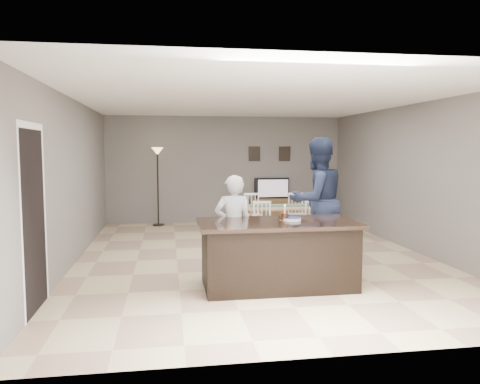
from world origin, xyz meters
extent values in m
plane|color=tan|center=(0.00, 0.00, 0.00)|extent=(8.00, 8.00, 0.00)
plane|color=slate|center=(0.00, 4.00, 1.35)|extent=(6.00, 0.00, 6.00)
plane|color=slate|center=(0.00, -4.00, 1.35)|extent=(6.00, 0.00, 6.00)
plane|color=slate|center=(-3.00, 0.00, 1.35)|extent=(0.00, 8.00, 8.00)
plane|color=slate|center=(3.00, 0.00, 1.35)|extent=(0.00, 8.00, 8.00)
plane|color=white|center=(0.00, 0.00, 2.70)|extent=(8.00, 8.00, 0.00)
cube|color=black|center=(0.00, -1.80, 0.42)|extent=(2.00, 1.00, 0.85)
cube|color=black|center=(0.00, -1.80, 0.88)|extent=(2.15, 1.10, 0.05)
cube|color=brown|center=(1.20, 3.77, 0.30)|extent=(1.20, 0.40, 0.60)
imported|color=black|center=(1.20, 3.84, 0.86)|extent=(0.91, 0.12, 0.53)
plane|color=orange|center=(1.20, 3.76, 0.87)|extent=(0.78, 0.00, 0.78)
cube|color=black|center=(0.75, 3.98, 1.75)|extent=(0.30, 0.02, 0.38)
cube|color=black|center=(1.55, 3.98, 1.75)|extent=(0.30, 0.02, 0.38)
plane|color=black|center=(-2.99, -2.30, 1.05)|extent=(0.00, 2.10, 2.10)
plane|color=white|center=(-2.99, -2.30, 2.14)|extent=(0.00, 1.02, 1.02)
imported|color=silver|center=(-0.53, -1.25, 0.75)|extent=(0.56, 0.38, 1.50)
imported|color=#171E34|center=(0.95, -0.57, 1.03)|extent=(1.20, 1.05, 2.06)
cylinder|color=gold|center=(0.11, -1.72, 0.90)|extent=(0.14, 0.14, 0.00)
cylinder|color=#34190E|center=(0.11, -1.72, 0.95)|extent=(0.10, 0.10, 0.09)
cylinder|color=white|center=(0.11, -1.72, 1.05)|extent=(0.02, 0.02, 0.10)
sphere|color=#FFBF4C|center=(0.11, -1.72, 1.11)|extent=(0.02, 0.02, 0.02)
cylinder|color=white|center=(0.21, -1.76, 0.91)|extent=(0.24, 0.24, 0.01)
cylinder|color=white|center=(0.21, -1.76, 0.92)|extent=(0.24, 0.24, 0.01)
cylinder|color=white|center=(0.21, -1.76, 0.93)|extent=(0.24, 0.24, 0.01)
cylinder|color=#2E438F|center=(0.21, -1.76, 0.94)|extent=(0.25, 0.25, 0.00)
cube|color=#A17D57|center=(0.84, 1.52, 0.67)|extent=(1.50, 0.90, 0.04)
cylinder|color=#A17D57|center=(0.17, 1.22, 0.32)|extent=(0.05, 0.05, 0.65)
cylinder|color=#A17D57|center=(1.52, 1.82, 0.32)|extent=(0.05, 0.05, 0.65)
cube|color=#3B6A53|center=(0.84, 1.52, 0.69)|extent=(1.29, 0.39, 0.01)
cube|color=white|center=(0.31, 0.91, 0.41)|extent=(0.40, 0.39, 0.04)
cylinder|color=white|center=(0.14, 0.77, 0.20)|extent=(0.03, 0.03, 0.39)
cylinder|color=white|center=(0.47, 1.05, 0.20)|extent=(0.03, 0.03, 0.39)
cube|color=white|center=(0.30, 0.75, 0.87)|extent=(0.35, 0.05, 0.05)
cube|color=white|center=(1.31, 0.86, 0.41)|extent=(0.40, 0.39, 0.04)
cylinder|color=white|center=(1.15, 0.72, 0.20)|extent=(0.03, 0.03, 0.39)
cylinder|color=white|center=(1.47, 0.99, 0.20)|extent=(0.03, 0.03, 0.39)
cube|color=white|center=(1.30, 0.69, 0.87)|extent=(0.35, 0.05, 0.05)
cube|color=white|center=(0.38, 2.19, 0.41)|extent=(0.40, 0.39, 0.04)
cylinder|color=white|center=(0.54, 2.32, 0.20)|extent=(0.03, 0.03, 0.39)
cylinder|color=white|center=(0.21, 2.05, 0.20)|extent=(0.03, 0.03, 0.39)
cube|color=white|center=(0.38, 2.35, 0.87)|extent=(0.35, 0.05, 0.05)
cube|color=white|center=(1.38, 2.13, 0.41)|extent=(0.40, 0.39, 0.04)
cylinder|color=white|center=(1.54, 2.27, 0.20)|extent=(0.03, 0.03, 0.39)
cylinder|color=white|center=(1.22, 2.00, 0.20)|extent=(0.03, 0.03, 0.39)
cube|color=white|center=(1.39, 2.30, 0.87)|extent=(0.35, 0.05, 0.05)
cylinder|color=black|center=(-1.71, 3.63, 0.02)|extent=(0.29, 0.29, 0.03)
cylinder|color=black|center=(-1.71, 3.63, 0.90)|extent=(0.04, 0.04, 1.76)
cone|color=#EDC982|center=(-1.71, 3.63, 1.82)|extent=(0.29, 0.29, 0.18)
camera|label=1|loc=(-1.47, -7.90, 1.88)|focal=35.00mm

